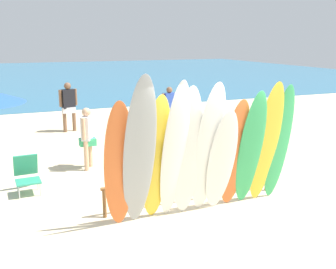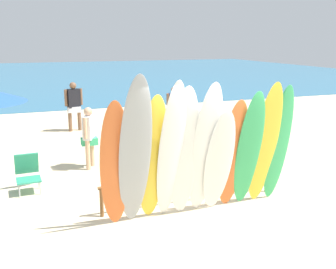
# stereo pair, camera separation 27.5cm
# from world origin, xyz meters

# --- Properties ---
(ground) EXTENTS (60.00, 60.00, 0.00)m
(ground) POSITION_xyz_m (0.00, 14.00, 0.00)
(ground) COLOR beige
(ocean_water) EXTENTS (60.00, 40.00, 0.02)m
(ocean_water) POSITION_xyz_m (0.00, 31.72, 0.01)
(ocean_water) COLOR teal
(ocean_water) RESTS_ON ground
(surfboard_rack) EXTENTS (3.70, 0.07, 0.59)m
(surfboard_rack) POSITION_xyz_m (0.00, 0.00, 0.49)
(surfboard_rack) COLOR brown
(surfboard_rack) RESTS_ON ground
(surfboard_orange_0) EXTENTS (0.55, 0.47, 2.29)m
(surfboard_orange_0) POSITION_xyz_m (-1.63, -0.51, 1.14)
(surfboard_orange_0) COLOR orange
(surfboard_orange_0) RESTS_ON ground
(surfboard_grey_1) EXTENTS (0.57, 0.78, 2.73)m
(surfboard_grey_1) POSITION_xyz_m (-1.31, -0.66, 1.36)
(surfboard_grey_1) COLOR #999EA3
(surfboard_grey_1) RESTS_ON ground
(surfboard_yellow_2) EXTENTS (0.57, 0.58, 2.35)m
(surfboard_yellow_2) POSITION_xyz_m (-0.94, -0.49, 1.18)
(surfboard_yellow_2) COLOR yellow
(surfboard_yellow_2) RESTS_ON ground
(surfboard_white_3) EXTENTS (0.54, 0.76, 2.60)m
(surfboard_white_3) POSITION_xyz_m (-0.64, -0.58, 1.30)
(surfboard_white_3) COLOR white
(surfboard_white_3) RESTS_ON ground
(surfboard_white_4) EXTENTS (0.59, 0.62, 2.48)m
(surfboard_white_4) POSITION_xyz_m (-0.37, -0.55, 1.24)
(surfboard_white_4) COLOR white
(surfboard_white_4) RESTS_ON ground
(surfboard_white_5) EXTENTS (0.62, 0.72, 2.54)m
(surfboard_white_5) POSITION_xyz_m (0.04, -0.57, 1.27)
(surfboard_white_5) COLOR white
(surfboard_white_5) RESTS_ON ground
(surfboard_white_6) EXTENTS (0.58, 0.60, 2.03)m
(surfboard_white_6) POSITION_xyz_m (0.32, -0.57, 1.02)
(surfboard_white_6) COLOR white
(surfboard_white_6) RESTS_ON ground
(surfboard_orange_7) EXTENTS (0.61, 0.52, 2.18)m
(surfboard_orange_7) POSITION_xyz_m (0.67, -0.47, 1.09)
(surfboard_orange_7) COLOR orange
(surfboard_orange_7) RESTS_ON ground
(surfboard_green_8) EXTENTS (0.54, 0.63, 2.34)m
(surfboard_green_8) POSITION_xyz_m (0.97, -0.54, 1.17)
(surfboard_green_8) COLOR #38B266
(surfboard_green_8) RESTS_ON ground
(surfboard_yellow_9) EXTENTS (0.59, 0.62, 2.49)m
(surfboard_yellow_9) POSITION_xyz_m (1.32, -0.55, 1.24)
(surfboard_yellow_9) COLOR yellow
(surfboard_yellow_9) RESTS_ON ground
(surfboard_green_10) EXTENTS (0.51, 0.54, 2.41)m
(surfboard_green_10) POSITION_xyz_m (1.67, -0.50, 1.20)
(surfboard_green_10) COLOR #38B266
(surfboard_green_10) RESTS_ON ground
(beachgoer_near_rack) EXTENTS (0.41, 0.53, 1.57)m
(beachgoer_near_rack) POSITION_xyz_m (-1.51, 2.97, 0.91)
(beachgoer_near_rack) COLOR tan
(beachgoer_near_rack) RESTS_ON ground
(beachgoer_strolling) EXTENTS (0.59, 0.27, 1.59)m
(beachgoer_strolling) POSITION_xyz_m (2.02, 6.14, 0.91)
(beachgoer_strolling) COLOR brown
(beachgoer_strolling) RESTS_ON ground
(beachgoer_by_water) EXTENTS (0.56, 0.27, 1.50)m
(beachgoer_by_water) POSITION_xyz_m (1.47, 3.08, 0.87)
(beachgoer_by_water) COLOR beige
(beachgoer_by_water) RESTS_ON ground
(beachgoer_photographing) EXTENTS (0.65, 0.32, 1.75)m
(beachgoer_photographing) POSITION_xyz_m (-1.32, 7.39, 1.01)
(beachgoer_photographing) COLOR brown
(beachgoer_photographing) RESTS_ON ground
(beach_chair_red) EXTENTS (0.53, 0.71, 0.82)m
(beach_chair_red) POSITION_xyz_m (-3.04, 1.88, 0.43)
(beach_chair_red) COLOR #B7B7BC
(beach_chair_red) RESTS_ON ground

